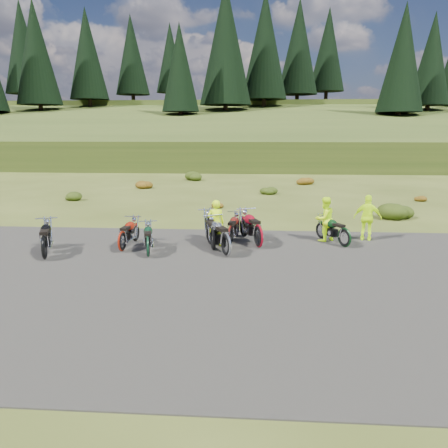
# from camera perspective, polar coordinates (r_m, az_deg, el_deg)

# --- Properties ---
(ground) EXTENTS (300.00, 300.00, 0.00)m
(ground) POSITION_cam_1_polar(r_m,az_deg,el_deg) (14.25, -2.68, -4.46)
(ground) COLOR #394517
(ground) RESTS_ON ground
(gravel_pad) EXTENTS (20.00, 12.00, 0.04)m
(gravel_pad) POSITION_cam_1_polar(r_m,az_deg,el_deg) (12.37, -3.76, -7.11)
(gravel_pad) COLOR black
(gravel_pad) RESTS_ON ground
(hill_slope) EXTENTS (300.00, 45.97, 9.37)m
(hill_slope) POSITION_cam_1_polar(r_m,az_deg,el_deg) (63.71, 2.56, 8.55)
(hill_slope) COLOR #304015
(hill_slope) RESTS_ON ground
(hill_plateau) EXTENTS (300.00, 90.00, 9.17)m
(hill_plateau) POSITION_cam_1_polar(r_m,az_deg,el_deg) (123.64, 3.29, 10.33)
(hill_plateau) COLOR #304015
(hill_plateau) RESTS_ON ground
(conifer_15) EXTENTS (7.92, 7.92, 20.00)m
(conifer_15) POSITION_cam_1_polar(r_m,az_deg,el_deg) (102.23, -24.83, 20.23)
(conifer_15) COLOR black
(conifer_15) RESTS_ON ground
(conifer_17) EXTENTS (7.04, 7.04, 18.00)m
(conifer_17) POSITION_cam_1_polar(r_m,az_deg,el_deg) (79.48, -23.35, 19.90)
(conifer_17) COLOR black
(conifer_17) RESTS_ON ground
(conifer_18) EXTENTS (6.60, 6.60, 17.00)m
(conifer_18) POSITION_cam_1_polar(r_m,az_deg,el_deg) (82.69, -17.44, 20.46)
(conifer_18) COLOR black
(conifer_18) RESTS_ON ground
(conifer_19) EXTENTS (6.16, 6.16, 16.00)m
(conifer_19) POSITION_cam_1_polar(r_m,az_deg,el_deg) (86.62, -11.99, 20.81)
(conifer_19) COLOR black
(conifer_19) RESTS_ON ground
(conifer_20) EXTENTS (5.72, 5.72, 15.00)m
(conifer_20) POSITION_cam_1_polar(r_m,az_deg,el_deg) (91.12, -7.02, 20.72)
(conifer_20) COLOR black
(conifer_20) RESTS_ON ground
(conifer_21) EXTENTS (5.28, 5.28, 14.00)m
(conifer_21) POSITION_cam_1_polar(r_m,az_deg,el_deg) (64.99, -5.79, 19.68)
(conifer_21) COLOR black
(conifer_21) RESTS_ON ground
(conifer_22) EXTENTS (7.92, 7.92, 20.00)m
(conifer_22) POSITION_cam_1_polar(r_m,az_deg,el_deg) (70.85, 0.20, 22.56)
(conifer_22) COLOR black
(conifer_22) RESTS_ON ground
(conifer_23) EXTENTS (7.48, 7.48, 19.00)m
(conifer_23) POSITION_cam_1_polar(r_m,az_deg,el_deg) (76.74, 5.36, 22.24)
(conifer_23) COLOR black
(conifer_23) RESTS_ON ground
(conifer_24) EXTENTS (7.04, 7.04, 18.00)m
(conifer_24) POSITION_cam_1_polar(r_m,az_deg,el_deg) (83.09, 9.73, 21.83)
(conifer_24) COLOR black
(conifer_24) RESTS_ON ground
(conifer_25) EXTENTS (6.60, 6.60, 17.00)m
(conifer_25) POSITION_cam_1_polar(r_m,az_deg,el_deg) (89.76, 13.44, 21.27)
(conifer_25) COLOR black
(conifer_25) RESTS_ON ground
(conifer_26) EXTENTS (6.16, 6.16, 16.00)m
(conifer_26) POSITION_cam_1_polar(r_m,az_deg,el_deg) (66.15, 22.32, 19.45)
(conifer_26) COLOR black
(conifer_26) RESTS_ON ground
(conifer_27) EXTENTS (5.72, 5.72, 15.00)m
(conifer_27) POSITION_cam_1_polar(r_m,az_deg,el_deg) (73.78, 25.53, 18.88)
(conifer_27) COLOR black
(conifer_27) RESTS_ON ground
(shrub_1) EXTENTS (1.03, 1.03, 0.61)m
(shrub_1) POSITION_cam_1_polar(r_m,az_deg,el_deg) (27.33, -19.17, 3.60)
(shrub_1) COLOR #21350D
(shrub_1) RESTS_ON ground
(shrub_2) EXTENTS (1.30, 1.30, 0.77)m
(shrub_2) POSITION_cam_1_polar(r_m,az_deg,el_deg) (31.37, -10.51, 5.25)
(shrub_2) COLOR #6C350D
(shrub_2) RESTS_ON ground
(shrub_3) EXTENTS (1.56, 1.56, 0.92)m
(shrub_3) POSITION_cam_1_polar(r_m,az_deg,el_deg) (35.98, -3.91, 6.43)
(shrub_3) COLOR #21350D
(shrub_3) RESTS_ON ground
(shrub_4) EXTENTS (0.77, 0.77, 0.45)m
(shrub_4) POSITION_cam_1_polar(r_m,az_deg,el_deg) (23.17, -1.05, 2.64)
(shrub_4) COLOR #6C350D
(shrub_4) RESTS_ON ground
(shrub_5) EXTENTS (1.03, 1.03, 0.61)m
(shrub_5) POSITION_cam_1_polar(r_m,az_deg,el_deg) (28.33, 5.76, 4.50)
(shrub_5) COLOR #21350D
(shrub_5) RESTS_ON ground
(shrub_6) EXTENTS (1.30, 1.30, 0.77)m
(shrub_6) POSITION_cam_1_polar(r_m,az_deg,el_deg) (33.78, 10.45, 5.74)
(shrub_6) COLOR #6C350D
(shrub_6) RESTS_ON ground
(shrub_7) EXTENTS (1.56, 1.56, 0.92)m
(shrub_7) POSITION_cam_1_polar(r_m,az_deg,el_deg) (22.01, 21.62, 1.88)
(shrub_7) COLOR #21350D
(shrub_7) RESTS_ON ground
(shrub_8) EXTENTS (0.77, 0.77, 0.45)m
(shrub_8) POSITION_cam_1_polar(r_m,az_deg,el_deg) (27.94, 24.05, 3.23)
(shrub_8) COLOR #6C350D
(shrub_8) RESTS_ON ground
(motorcycle_0) EXTENTS (1.43, 2.31, 1.15)m
(motorcycle_0) POSITION_cam_1_polar(r_m,az_deg,el_deg) (15.15, -22.31, -4.37)
(motorcycle_0) COLOR black
(motorcycle_0) RESTS_ON ground
(motorcycle_1) EXTENTS (0.82, 2.01, 1.03)m
(motorcycle_1) POSITION_cam_1_polar(r_m,az_deg,el_deg) (15.33, -13.10, -3.56)
(motorcycle_1) COLOR maroon
(motorcycle_1) RESTS_ON ground
(motorcycle_2) EXTENTS (1.04, 2.01, 1.00)m
(motorcycle_2) POSITION_cam_1_polar(r_m,az_deg,el_deg) (14.50, -9.85, -4.34)
(motorcycle_2) COLOR black
(motorcycle_2) RESTS_ON ground
(motorcycle_3) EXTENTS (1.64, 2.37, 1.18)m
(motorcycle_3) POSITION_cam_1_polar(r_m,az_deg,el_deg) (14.34, 0.27, -4.34)
(motorcycle_3) COLOR #9E9FA3
(motorcycle_3) RESTS_ON ground
(motorcycle_4) EXTENTS (0.94, 2.10, 1.06)m
(motorcycle_4) POSITION_cam_1_polar(r_m,az_deg,el_deg) (15.66, 0.81, -2.91)
(motorcycle_4) COLOR #57140E
(motorcycle_4) RESTS_ON ground
(motorcycle_5) EXTENTS (1.28, 2.46, 1.23)m
(motorcycle_5) POSITION_cam_1_polar(r_m,az_deg,el_deg) (15.07, -1.43, -3.52)
(motorcycle_5) COLOR black
(motorcycle_5) RESTS_ON ground
(motorcycle_6) EXTENTS (1.54, 2.42, 1.20)m
(motorcycle_6) POSITION_cam_1_polar(r_m,az_deg,el_deg) (15.46, 4.48, -3.15)
(motorcycle_6) COLOR maroon
(motorcycle_6) RESTS_ON ground
(motorcycle_7) EXTENTS (1.52, 2.02, 1.02)m
(motorcycle_7) POSITION_cam_1_polar(r_m,az_deg,el_deg) (16.03, 15.38, -3.00)
(motorcycle_7) COLOR black
(motorcycle_7) RESTS_ON ground
(person_middle) EXTENTS (0.65, 0.46, 1.65)m
(person_middle) POSITION_cam_1_polar(r_m,az_deg,el_deg) (15.45, -1.08, 0.04)
(person_middle) COLOR #CDFB0D
(person_middle) RESTS_ON ground
(person_right_a) EXTENTS (1.01, 0.95, 1.65)m
(person_right_a) POSITION_cam_1_polar(r_m,az_deg,el_deg) (16.56, 12.99, 0.54)
(person_right_a) COLOR #CDFB0D
(person_right_a) RESTS_ON ground
(person_right_b) EXTENTS (1.08, 0.67, 1.71)m
(person_right_b) POSITION_cam_1_polar(r_m,az_deg,el_deg) (17.07, 18.24, 0.69)
(person_right_b) COLOR #CDFB0D
(person_right_b) RESTS_ON ground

